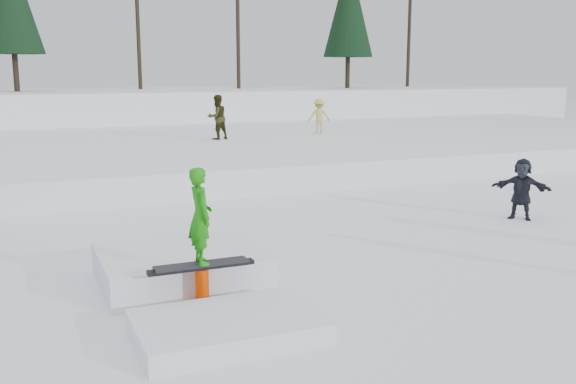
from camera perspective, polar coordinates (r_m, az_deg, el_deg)
name	(u,v)px	position (r m, az deg, el deg)	size (l,w,h in m)	color
ground	(308,277)	(11.07, 1.75, -7.56)	(120.00, 120.00, 0.00)	white
snow_berm	(92,111)	(39.83, -17.03, 6.94)	(60.00, 14.00, 2.40)	white
snow_midrise	(136,150)	(26.09, -13.37, 3.63)	(50.00, 18.00, 0.80)	white
treeline	(199,2)	(39.47, -7.94, 16.35)	(40.24, 4.22, 10.50)	black
walker_olive	(217,117)	(25.73, -6.32, 6.63)	(0.86, 0.67, 1.77)	black
walker_ygreen	(319,116)	(28.09, 2.79, 6.75)	(0.97, 0.56, 1.50)	gold
spectator_dark	(522,189)	(16.13, 20.04, 0.25)	(1.35, 0.43, 1.46)	black
jib_rail_feature	(192,277)	(10.21, -8.53, -7.48)	(2.60, 4.40, 2.11)	white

